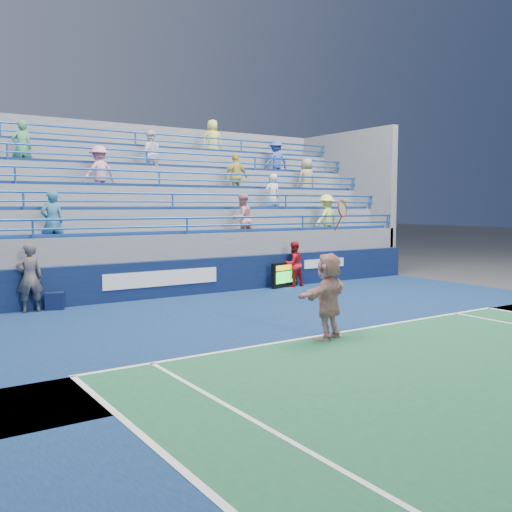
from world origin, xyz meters
TOP-DOWN VIEW (x-y plane):
  - ground at (0.00, 0.00)m, footprint 120.00×120.00m
  - sponsor_wall at (0.00, 6.50)m, footprint 18.00×0.32m
  - bleacher_stand at (0.00, 10.27)m, footprint 18.00×5.60m
  - serve_speed_board at (3.33, 6.18)m, footprint 1.22×0.45m
  - judge_chair at (-4.10, 6.28)m, footprint 0.60×0.61m
  - tennis_player at (-0.36, -0.26)m, footprint 1.72×1.07m
  - line_judge at (-4.73, 6.19)m, footprint 0.66×0.44m
  - ball_girl at (3.70, 6.17)m, footprint 0.75×0.59m

SIDE VIEW (x-z plane):
  - ground at x=0.00m, z-range 0.00..0.00m
  - judge_chair at x=-4.10m, z-range -0.15..0.68m
  - serve_speed_board at x=3.33m, z-range 0.00..0.85m
  - sponsor_wall at x=0.00m, z-range 0.00..1.10m
  - ball_girl at x=3.70m, z-range 0.00..1.53m
  - tennis_player at x=-0.36m, z-range -0.53..2.31m
  - line_judge at x=-4.73m, z-range 0.00..1.79m
  - bleacher_stand at x=0.00m, z-range -1.52..4.61m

